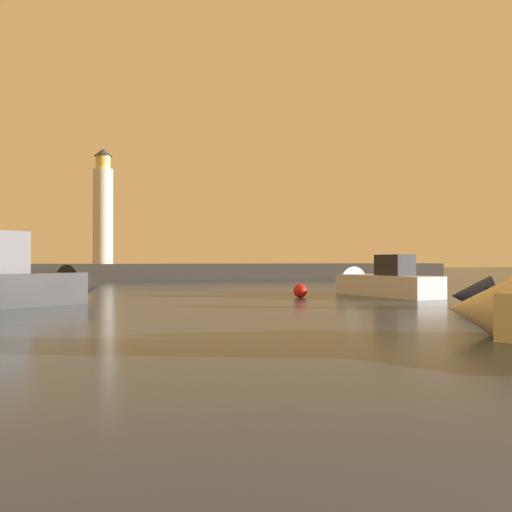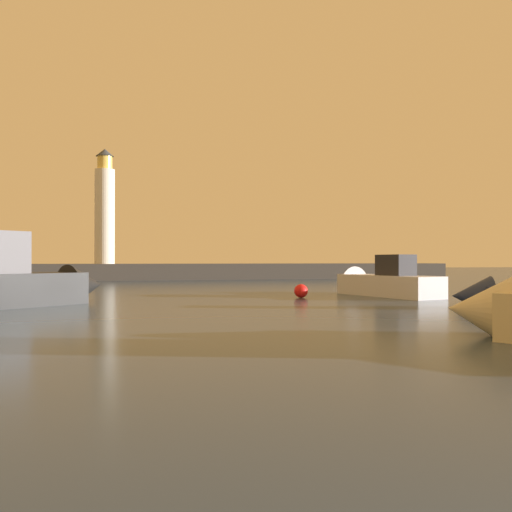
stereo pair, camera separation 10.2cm
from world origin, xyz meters
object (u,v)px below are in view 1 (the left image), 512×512
(mooring_buoy, at_px, (300,291))
(motorboat_0, at_px, (24,282))
(lighthouse, at_px, (103,209))
(motorboat_1, at_px, (375,283))

(mooring_buoy, bearing_deg, motorboat_0, -170.75)
(mooring_buoy, bearing_deg, lighthouse, 111.16)
(motorboat_1, xyz_separation_m, mooring_buoy, (-5.09, -1.16, -0.38))
(lighthouse, xyz_separation_m, motorboat_0, (-2.15, -32.87, -6.37))
(lighthouse, distance_m, mooring_buoy, 33.55)
(motorboat_0, relative_size, mooring_buoy, 10.29)
(lighthouse, bearing_deg, mooring_buoy, -68.84)
(motorboat_1, bearing_deg, lighthouse, 119.92)
(lighthouse, bearing_deg, motorboat_0, -93.74)
(lighthouse, distance_m, motorboat_0, 33.55)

